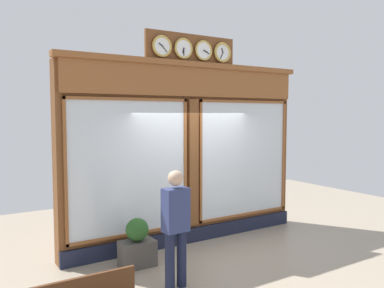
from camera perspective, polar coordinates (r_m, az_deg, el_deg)
shop_facade at (r=7.58m, az=-0.50°, el=-1.08°), size 5.13×0.42×3.97m
pedestrian at (r=5.64m, az=-2.40°, el=-11.52°), size 0.37×0.24×1.69m
planter_box at (r=6.68m, az=-7.95°, el=-15.50°), size 0.56×0.36×0.42m
planter_shrub at (r=6.55m, az=-7.98°, el=-12.22°), size 0.37×0.37×0.37m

